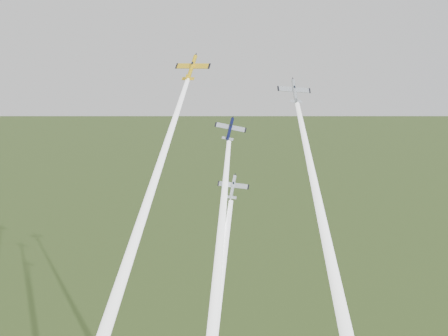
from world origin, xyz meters
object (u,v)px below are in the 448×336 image
(plane_silver_right, at_px, (295,91))
(plane_silver_low, at_px, (233,187))
(plane_navy, at_px, (230,129))
(plane_yellow, at_px, (192,68))

(plane_silver_right, height_order, plane_silver_low, plane_silver_right)
(plane_navy, relative_size, plane_silver_low, 1.05)
(plane_yellow, xyz_separation_m, plane_silver_right, (23.41, -3.85, -4.82))
(plane_yellow, distance_m, plane_silver_low, 29.95)
(plane_yellow, relative_size, plane_silver_right, 1.14)
(plane_yellow, bearing_deg, plane_silver_low, -35.24)
(plane_navy, bearing_deg, plane_silver_right, 6.75)
(plane_navy, height_order, plane_silver_right, plane_silver_right)
(plane_navy, xyz_separation_m, plane_silver_right, (13.97, 1.58, 8.32))
(plane_silver_right, bearing_deg, plane_yellow, 152.45)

